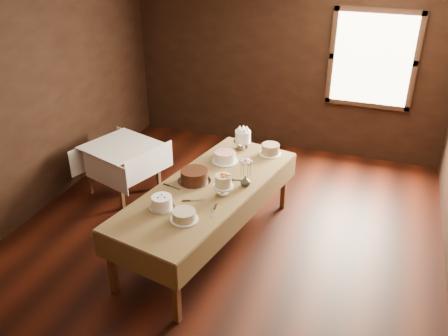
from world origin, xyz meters
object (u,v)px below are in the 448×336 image
cake_lattice (225,157)px  cake_flowers (223,186)px  cake_server_c (220,174)px  cake_server_e (175,188)px  display_table (208,191)px  cake_server_d (242,180)px  cake_speckled (270,150)px  flower_vase (245,181)px  side_table (121,151)px  cake_swirl (162,203)px  cake_chocolate (194,176)px  cake_server_b (213,213)px  cake_cream (184,216)px  cake_server_a (198,200)px  cake_meringue (243,140)px

cake_lattice → cake_flowers: 0.77m
cake_server_c → cake_server_e: same height
display_table → cake_server_d: size_ratio=11.22×
cake_speckled → flower_vase: size_ratio=2.50×
side_table → cake_lattice: (1.54, -0.10, 0.21)m
cake_swirl → cake_server_e: (-0.05, 0.41, -0.06)m
cake_server_c → cake_server_e: 0.59m
cake_chocolate → cake_server_d: bearing=22.2°
side_table → cake_server_b: size_ratio=4.48×
cake_chocolate → cake_cream: (0.21, -0.74, -0.02)m
side_table → cake_server_a: cake_server_a is taller
cake_speckled → cake_swirl: (-0.72, -1.60, 0.00)m
cake_cream → cake_server_e: size_ratio=1.20×
cake_meringue → cake_speckled: size_ratio=0.94×
cake_speckled → cake_server_d: bearing=-99.1°
cake_chocolate → cake_server_a: (0.19, -0.36, -0.07)m
cake_flowers → cake_server_d: cake_flowers is taller
flower_vase → cake_swirl: bearing=-132.3°
display_table → cake_server_c: 0.31m
cake_cream → display_table: bearing=91.7°
cake_lattice → cake_cream: cake_lattice is taller
cake_cream → flower_vase: flower_vase is taller
side_table → cake_speckled: bearing=8.1°
display_table → cake_flowers: size_ratio=11.35×
display_table → cake_cream: size_ratio=9.37×
cake_chocolate → cake_server_e: 0.26m
cake_meringue → cake_chocolate: size_ratio=0.64×
display_table → cake_lattice: (-0.03, 0.63, 0.11)m
cake_chocolate → cake_server_b: size_ratio=1.83×
cake_chocolate → cake_cream: bearing=-74.3°
display_table → cake_server_e: bearing=-153.7°
cake_meringue → cake_swirl: bearing=-101.6°
cake_flowers → cake_swirl: 0.69m
cake_meringue → cake_server_b: bearing=-83.0°
display_table → cake_server_a: bearing=-89.0°
cake_speckled → cake_swirl: cake_swirl is taller
cake_server_b → cake_server_e: 0.66m
cake_server_d → cake_chocolate: bearing=-170.6°
display_table → cake_server_b: bearing=-63.2°
cake_server_d → cake_server_e: 0.76m
cake_server_e → flower_vase: 0.79m
cake_lattice → flower_vase: size_ratio=2.84×
cake_swirl → cake_cream: bearing=-21.2°
cake_server_b → cake_server_e: bearing=-128.8°
cake_speckled → cake_chocolate: size_ratio=0.68×
display_table → cake_speckled: size_ratio=9.02×
cake_flowers → cake_server_b: 0.41m
cake_speckled → cake_server_b: (-0.19, -1.51, -0.06)m
cake_server_b → cake_server_d: bearing=165.6°
cake_lattice → cake_swirl: (-0.25, -1.21, 0.01)m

